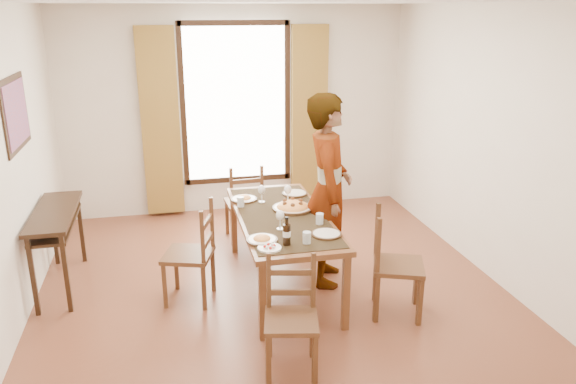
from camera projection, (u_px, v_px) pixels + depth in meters
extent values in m
plane|color=#592C1C|center=(274.00, 292.00, 5.51)|extent=(5.00, 5.00, 0.00)
cube|color=silver|center=(236.00, 111.00, 7.40)|extent=(4.50, 0.10, 2.70)
cube|color=silver|center=(370.00, 287.00, 2.77)|extent=(4.50, 0.10, 2.70)
cube|color=silver|center=(4.00, 174.00, 4.61)|extent=(0.10, 5.00, 2.70)
cube|color=silver|center=(495.00, 146.00, 5.55)|extent=(0.10, 5.00, 2.70)
cube|color=white|center=(236.00, 104.00, 7.34)|extent=(1.30, 0.04, 2.00)
cube|color=olive|center=(160.00, 123.00, 7.14)|extent=(0.48, 0.10, 2.40)
cube|color=olive|center=(309.00, 117.00, 7.55)|extent=(0.48, 0.10, 2.40)
cube|color=black|center=(15.00, 113.00, 5.05)|extent=(0.02, 0.86, 0.66)
cube|color=red|center=(17.00, 113.00, 5.05)|extent=(0.01, 0.76, 0.56)
cube|color=black|center=(54.00, 212.00, 5.40)|extent=(0.38, 1.20, 0.04)
cube|color=black|center=(56.00, 224.00, 5.43)|extent=(0.34, 1.10, 0.03)
cube|color=black|center=(33.00, 277.00, 4.98)|extent=(0.04, 0.04, 0.76)
cube|color=black|center=(54.00, 231.00, 6.00)|extent=(0.04, 0.04, 0.76)
cube|color=black|center=(66.00, 274.00, 5.04)|extent=(0.04, 0.04, 0.76)
cube|color=black|center=(81.00, 229.00, 6.06)|extent=(0.04, 0.04, 0.76)
cube|color=brown|center=(282.00, 218.00, 5.41)|extent=(0.84, 1.92, 0.05)
cube|color=black|center=(282.00, 215.00, 5.40)|extent=(0.77, 1.77, 0.01)
cube|color=brown|center=(263.00, 302.00, 4.62)|extent=(0.06, 0.06, 0.70)
cube|color=brown|center=(234.00, 224.00, 6.29)|extent=(0.06, 0.06, 0.70)
cube|color=brown|center=(346.00, 293.00, 4.77)|extent=(0.06, 0.06, 0.70)
cube|color=brown|center=(296.00, 218.00, 6.44)|extent=(0.06, 0.06, 0.70)
cube|color=#52331B|center=(188.00, 255.00, 5.23)|extent=(0.54, 0.54, 0.04)
cube|color=#52331B|center=(176.00, 268.00, 5.50)|extent=(0.04, 0.04, 0.46)
cube|color=#52331B|center=(213.00, 269.00, 5.46)|extent=(0.04, 0.04, 0.46)
cube|color=#52331B|center=(165.00, 285.00, 5.15)|extent=(0.04, 0.04, 0.46)
cube|color=#52331B|center=(204.00, 287.00, 5.12)|extent=(0.04, 0.04, 0.46)
cube|color=#52331B|center=(212.00, 223.00, 5.31)|extent=(0.04, 0.04, 0.51)
cube|color=#52331B|center=(202.00, 238.00, 4.96)|extent=(0.04, 0.04, 0.51)
cube|color=#52331B|center=(208.00, 241.00, 5.17)|extent=(0.14, 0.36, 0.05)
cube|color=#52331B|center=(207.00, 222.00, 5.11)|extent=(0.14, 0.36, 0.05)
cube|color=#52331B|center=(244.00, 203.00, 6.66)|extent=(0.44, 0.44, 0.04)
cube|color=#52331B|center=(255.00, 214.00, 6.94)|extent=(0.04, 0.04, 0.45)
cube|color=#52331B|center=(262.00, 224.00, 6.62)|extent=(0.04, 0.04, 0.45)
cube|color=#52331B|center=(227.00, 217.00, 6.85)|extent=(0.04, 0.04, 0.45)
cube|color=#52331B|center=(233.00, 227.00, 6.52)|extent=(0.04, 0.04, 0.45)
cube|color=#52331B|center=(262.00, 186.00, 6.46)|extent=(0.04, 0.04, 0.50)
cube|color=#52331B|center=(231.00, 189.00, 6.36)|extent=(0.04, 0.04, 0.50)
cube|color=#52331B|center=(247.00, 196.00, 6.44)|extent=(0.36, 0.05, 0.05)
cube|color=#52331B|center=(247.00, 181.00, 6.39)|extent=(0.36, 0.05, 0.05)
cube|color=#52331B|center=(291.00, 321.00, 4.20)|extent=(0.47, 0.47, 0.04)
cube|color=#52331B|center=(268.00, 359.00, 4.10)|extent=(0.04, 0.04, 0.43)
cube|color=#52331B|center=(269.00, 333.00, 4.43)|extent=(0.04, 0.04, 0.43)
cube|color=#52331B|center=(315.00, 359.00, 4.10)|extent=(0.04, 0.04, 0.43)
cube|color=#52331B|center=(312.00, 333.00, 4.43)|extent=(0.04, 0.04, 0.43)
cube|color=#52331B|center=(269.00, 281.00, 4.29)|extent=(0.03, 0.03, 0.47)
cube|color=#52331B|center=(313.00, 281.00, 4.30)|extent=(0.03, 0.03, 0.47)
cube|color=#52331B|center=(291.00, 292.00, 4.32)|extent=(0.34, 0.10, 0.05)
cube|color=#52331B|center=(291.00, 272.00, 4.27)|extent=(0.34, 0.10, 0.05)
cube|color=#52331B|center=(399.00, 266.00, 4.99)|extent=(0.56, 0.56, 0.04)
cube|color=#52331B|center=(420.00, 301.00, 4.87)|extent=(0.04, 0.04, 0.47)
cube|color=#52331B|center=(376.00, 298.00, 4.92)|extent=(0.04, 0.04, 0.47)
cube|color=#52331B|center=(416.00, 281.00, 5.22)|extent=(0.04, 0.04, 0.47)
cube|color=#52331B|center=(376.00, 279.00, 5.27)|extent=(0.04, 0.04, 0.47)
cube|color=#52331B|center=(378.00, 246.00, 4.76)|extent=(0.04, 0.04, 0.52)
cube|color=#52331B|center=(377.00, 230.00, 5.11)|extent=(0.04, 0.04, 0.52)
cube|color=#52331B|center=(377.00, 249.00, 4.97)|extent=(0.16, 0.36, 0.05)
cube|color=#52331B|center=(378.00, 229.00, 4.91)|extent=(0.16, 0.36, 0.05)
imported|color=gray|center=(328.00, 191.00, 5.47)|extent=(0.93, 0.81, 1.91)
cylinder|color=silver|center=(320.00, 219.00, 5.17)|extent=(0.07, 0.07, 0.10)
cylinder|color=silver|center=(241.00, 202.00, 5.61)|extent=(0.07, 0.07, 0.10)
cylinder|color=silver|center=(307.00, 238.00, 4.74)|extent=(0.07, 0.07, 0.10)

